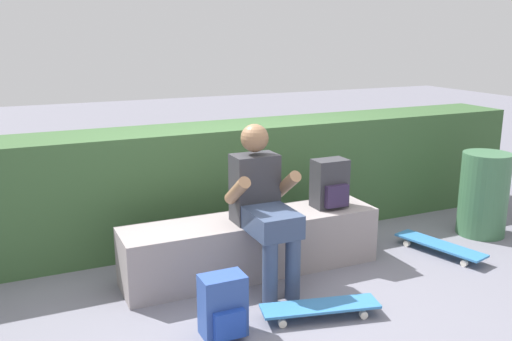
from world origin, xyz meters
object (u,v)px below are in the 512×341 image
object	(u,v)px
bench_main	(253,245)
backpack_on_bench	(330,184)
skateboard_beside_bench	(440,246)
trash_bin	(484,194)
backpack_on_ground	(223,307)
person_skater	(263,201)
skateboard_near_person	(320,307)

from	to	relation	value
bench_main	backpack_on_bench	size ratio (longest dim) A/B	5.16
skateboard_beside_bench	trash_bin	size ratio (longest dim) A/B	1.05
skateboard_beside_bench	trash_bin	bearing A→B (deg)	17.70
bench_main	backpack_on_ground	size ratio (longest dim) A/B	5.16
person_skater	backpack_on_bench	world-z (taller)	person_skater
skateboard_near_person	trash_bin	xyz separation A→B (m)	(2.20, 0.74, 0.32)
skateboard_near_person	skateboard_beside_bench	size ratio (longest dim) A/B	1.00
bench_main	backpack_on_ground	xyz separation A→B (m)	(-0.55, -0.79, -0.03)
bench_main	person_skater	distance (m)	0.48
person_skater	skateboard_near_person	xyz separation A→B (m)	(0.13, -0.64, -0.58)
person_skater	skateboard_near_person	bearing A→B (deg)	-78.69
bench_main	trash_bin	size ratio (longest dim) A/B	2.63
person_skater	skateboard_near_person	world-z (taller)	person_skater
bench_main	skateboard_near_person	world-z (taller)	bench_main
skateboard_beside_bench	backpack_on_ground	xyz separation A→B (m)	(-2.17, -0.46, 0.12)
person_skater	backpack_on_ground	bearing A→B (deg)	-133.28
bench_main	backpack_on_bench	distance (m)	0.81
bench_main	skateboard_near_person	size ratio (longest dim) A/B	2.50
bench_main	skateboard_beside_bench	bearing A→B (deg)	-11.68
backpack_on_ground	skateboard_beside_bench	bearing A→B (deg)	11.84
person_skater	skateboard_beside_bench	distance (m)	1.73
person_skater	skateboard_near_person	distance (m)	0.87
skateboard_near_person	backpack_on_bench	size ratio (longest dim) A/B	2.06
person_skater	trash_bin	size ratio (longest dim) A/B	1.54
person_skater	backpack_on_bench	distance (m)	0.74
skateboard_near_person	trash_bin	size ratio (longest dim) A/B	1.05
bench_main	backpack_on_ground	distance (m)	0.97
backpack_on_bench	backpack_on_ground	distance (m)	1.54
person_skater	trash_bin	world-z (taller)	person_skater
skateboard_near_person	backpack_on_ground	world-z (taller)	backpack_on_ground
backpack_on_bench	bench_main	bearing A→B (deg)	179.22
bench_main	person_skater	size ratio (longest dim) A/B	1.71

